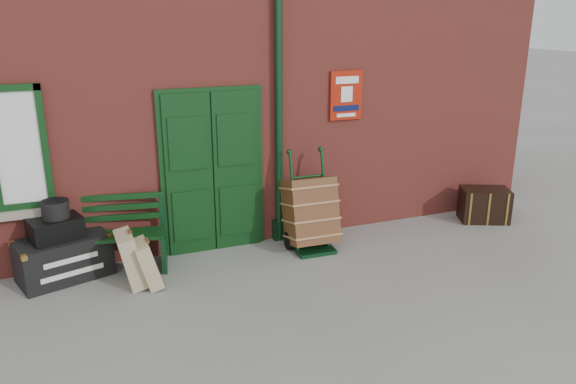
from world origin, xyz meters
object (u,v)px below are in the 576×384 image
dark_trunk (484,205)px  houdini_trunk (64,258)px  porter_trolley (310,212)px  bench (101,233)px

dark_trunk → houdini_trunk: bearing=-158.5°
porter_trolley → dark_trunk: 3.04m
bench → porter_trolley: size_ratio=1.22×
porter_trolley → bench: bearing=174.9°
bench → porter_trolley: 2.79m
bench → houdini_trunk: size_ratio=1.56×
bench → houdini_trunk: bearing=-160.4°
porter_trolley → dark_trunk: bearing=1.2°
houdini_trunk → dark_trunk: 6.27m
houdini_trunk → porter_trolley: size_ratio=0.79×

